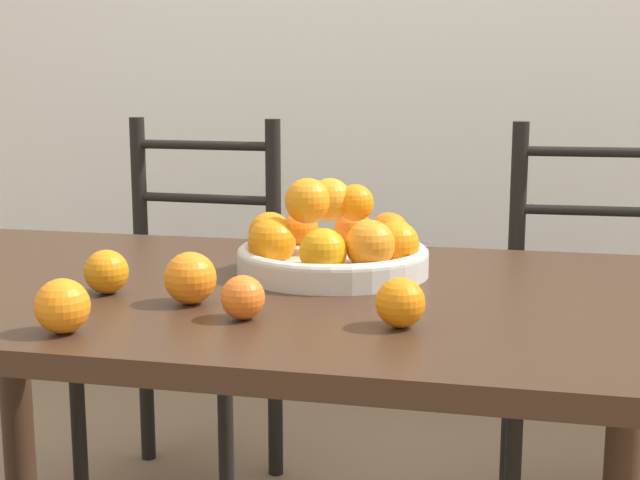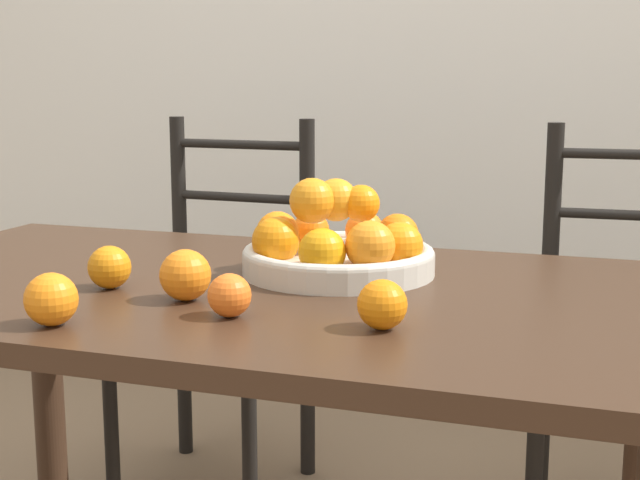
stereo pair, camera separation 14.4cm
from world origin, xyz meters
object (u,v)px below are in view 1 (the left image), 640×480
Objects in this scene: fruit_bowl at (333,247)px; orange_loose_4 at (62,306)px; orange_loose_2 at (400,303)px; orange_loose_3 at (243,297)px; orange_loose_0 at (106,272)px; chair_right at (599,341)px; orange_loose_1 at (190,278)px; chair_left at (186,316)px.

fruit_bowl is 0.52m from orange_loose_4.
orange_loose_2 reaches higher than orange_loose_3.
chair_right reaches higher than orange_loose_0.
chair_right reaches higher than orange_loose_4.
orange_loose_4 is at bearing -122.19° from fruit_bowl.
orange_loose_2 is 0.45m from orange_loose_4.
orange_loose_1 is at bearing 169.84° from orange_loose_2.
fruit_bowl reaches higher than orange_loose_2.
fruit_bowl is 5.29× the size of orange_loose_3.
chair_left is (-0.66, 0.89, -0.29)m from orange_loose_2.
orange_loose_0 is 0.07× the size of chair_left.
chair_left and chair_right have the same top height.
fruit_bowl is 0.32m from orange_loose_3.
orange_loose_0 is at bearing -74.37° from chair_left.
orange_loose_2 is 0.07× the size of chair_left.
chair_left is at bearing 103.05° from orange_loose_0.
fruit_bowl is 4.20× the size of orange_loose_1.
chair_left is (-0.23, 1.02, -0.30)m from orange_loose_4.
fruit_bowl is 0.39m from orange_loose_0.
orange_loose_2 is 0.93× the size of orange_loose_4.
orange_loose_0 is 0.95× the size of orange_loose_4.
chair_right is (0.78, 1.02, -0.30)m from orange_loose_4.
chair_left is at bearing 178.00° from chair_right.
orange_loose_4 is (-0.28, -0.44, -0.01)m from fruit_bowl.
fruit_bowl is at bearing 56.56° from orange_loose_1.
orange_loose_1 is 0.12m from orange_loose_3.
orange_loose_0 is at bearing 169.27° from orange_loose_2.
chair_right is (1.01, 0.00, 0.00)m from chair_left.
orange_loose_3 is at bearing -124.20° from chair_right.
orange_loose_1 is 1.26× the size of orange_loose_3.
orange_loose_3 is (0.10, -0.07, -0.01)m from orange_loose_1.
chair_left is at bearing 116.24° from orange_loose_3.
orange_loose_3 is at bearing -32.61° from orange_loose_1.
chair_right is at bearing 52.57° from orange_loose_4.
orange_loose_3 is 0.07× the size of chair_left.
orange_loose_2 is (0.48, -0.09, -0.00)m from orange_loose_0.
orange_loose_4 is (-0.11, -0.19, -0.00)m from orange_loose_1.
orange_loose_1 is at bearing -11.94° from orange_loose_0.
chair_left is at bearing 112.16° from orange_loose_1.
fruit_bowl reaches higher than orange_loose_1.
orange_loose_2 is 0.07× the size of chair_right.
fruit_bowl is 4.77× the size of orange_loose_0.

